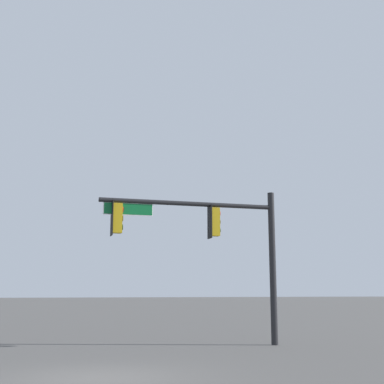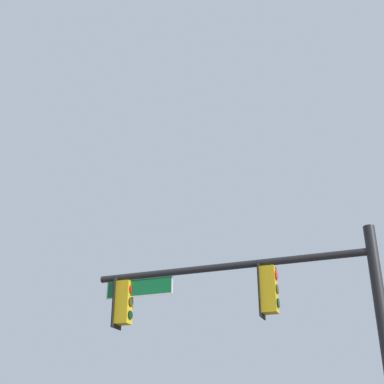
% 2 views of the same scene
% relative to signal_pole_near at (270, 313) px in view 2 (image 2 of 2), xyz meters
% --- Properties ---
extents(signal_pole_near, '(7.01, 0.85, 5.95)m').
position_rel_signal_pole_near_xyz_m(signal_pole_near, '(0.00, 0.00, 0.00)').
color(signal_pole_near, black).
rests_on(signal_pole_near, ground_plane).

